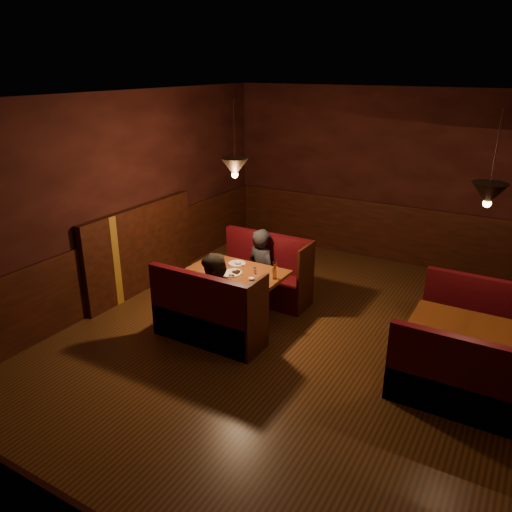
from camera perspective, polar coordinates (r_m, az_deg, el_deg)
The scene contains 9 objects.
room at distance 5.76m, azimuth 3.89°, elevation -1.11°, with size 6.02×7.02×2.92m.
main_table at distance 6.61m, azimuth -2.15°, elevation -2.97°, with size 1.27×0.77×0.89m.
main_bench_far at distance 7.26m, azimuth 1.02°, elevation -2.59°, with size 1.40×0.50×0.96m.
main_bench_near at distance 6.17m, azimuth -5.62°, elevation -7.25°, with size 1.40×0.50×0.96m.
second_table at distance 5.89m, azimuth 22.67°, elevation -8.59°, with size 1.12×0.72×0.63m.
second_bench_far at distance 6.57m, azimuth 23.57°, elevation -7.43°, with size 1.24×0.46×0.88m.
second_bench_near at distance 5.41m, azimuth 21.54°, elevation -13.55°, with size 1.24×0.46×0.88m.
diner_a at distance 7.10m, azimuth 0.70°, elevation 0.36°, with size 0.52×0.34×1.41m, color black.
diner_b at distance 6.06m, azimuth -4.48°, elevation -3.29°, with size 0.71×0.55×1.45m, color black.
Camera 1 is at (2.06, -4.74, 3.22)m, focal length 35.00 mm.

